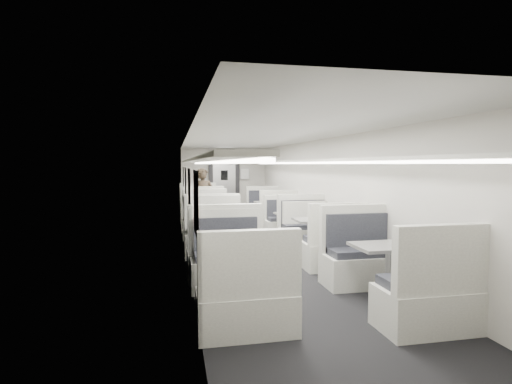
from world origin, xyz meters
name	(u,v)px	position (x,y,z in m)	size (l,w,h in m)	color
room	(259,195)	(0.00, 0.00, 1.20)	(3.24, 12.24, 2.64)	black
booth_left_a	(200,212)	(-1.00, 3.68, 0.42)	(1.15, 2.32, 1.24)	#B9B9AE
booth_left_b	(208,227)	(-1.00, 0.86, 0.41)	(1.12, 2.28, 1.22)	#B9B9AE
booth_left_c	(218,244)	(-1.00, -1.11, 0.41)	(1.14, 2.31, 1.23)	#B9B9AE
booth_left_d	(235,277)	(-1.00, -3.21, 0.39)	(1.08, 2.19, 1.17)	#B9B9AE
booth_right_a	(270,214)	(1.00, 3.07, 0.38)	(1.06, 2.15, 1.15)	#B9B9AE
booth_right_b	(292,227)	(1.00, 0.88, 0.35)	(0.96, 1.95, 1.05)	#B9B9AE
booth_right_c	(318,238)	(1.00, -0.85, 0.40)	(1.09, 2.22, 1.19)	#B9B9AE
booth_right_d	(389,274)	(1.00, -3.51, 0.41)	(1.12, 2.28, 1.22)	#B9B9AE
passenger	(203,199)	(-0.94, 3.10, 0.87)	(0.63, 0.41, 1.73)	black
window_a	(183,181)	(-1.49, 3.40, 1.35)	(0.02, 1.18, 0.84)	black
window_b	(186,185)	(-1.49, 1.20, 1.35)	(0.02, 1.18, 0.84)	black
window_c	(189,192)	(-1.49, -1.00, 1.35)	(0.02, 1.18, 0.84)	black
window_d	(196,204)	(-1.49, -3.20, 1.35)	(0.02, 1.18, 0.84)	black
luggage_rack_left	(200,160)	(-1.24, -0.30, 1.92)	(0.46, 10.40, 0.09)	#B9B9AE
luggage_rack_right	(320,161)	(1.24, -0.30, 1.92)	(0.46, 10.40, 0.09)	#B9B9AE
vestibule_door	(224,187)	(0.00, 5.93, 1.04)	(1.10, 0.13, 2.10)	black
exit_sign	(226,151)	(0.00, 5.44, 2.28)	(0.62, 0.12, 0.16)	black
wall_notice	(245,174)	(0.75, 5.92, 1.50)	(0.32, 0.02, 0.40)	white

